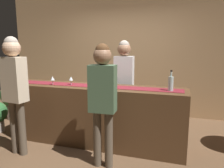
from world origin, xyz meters
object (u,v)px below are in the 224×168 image
wine_glass_mid_counter (53,79)px  customer_browsing (14,83)px  wine_glass_near_customer (71,79)px  customer_sipping (103,93)px  bartender (124,77)px  wine_bottle_clear (171,83)px  potted_plant_tall (14,97)px  wine_bottle_amber (97,80)px

wine_glass_mid_counter → customer_browsing: (-0.26, -0.58, 0.01)m
wine_glass_near_customer → customer_sipping: size_ratio=0.09×
bartender → customer_sipping: 1.22m
wine_glass_near_customer → wine_bottle_clear: bearing=-0.2°
wine_glass_near_customer → potted_plant_tall: wine_glass_near_customer is taller
wine_glass_mid_counter → potted_plant_tall: bearing=153.7°
wine_bottle_amber → customer_sipping: customer_sipping is taller
wine_glass_near_customer → bartender: bearing=39.2°
customer_sipping → potted_plant_tall: bearing=150.7°
wine_bottle_amber → wine_glass_near_customer: wine_bottle_amber is taller
wine_bottle_clear → customer_sipping: customer_sipping is taller
customer_sipping → potted_plant_tall: 2.91m
potted_plant_tall → bartender: bearing=-1.1°
wine_bottle_clear → customer_browsing: bearing=-163.1°
customer_browsing → potted_plant_tall: customer_browsing is taller
bartender → customer_sipping: bartender is taller
wine_bottle_amber → customer_browsing: size_ratio=0.17×
wine_bottle_amber → wine_glass_mid_counter: (-0.77, -0.06, -0.01)m
bartender → customer_browsing: customer_browsing is taller
wine_bottle_clear → customer_sipping: bearing=-143.8°
customer_sipping → customer_browsing: customer_browsing is taller
wine_bottle_clear → bartender: size_ratio=0.18×
wine_glass_near_customer → customer_browsing: bearing=-130.1°
wine_glass_mid_counter → customer_sipping: size_ratio=0.09×
wine_glass_mid_counter → wine_bottle_amber: bearing=4.4°
wine_glass_near_customer → customer_browsing: size_ratio=0.08×
wine_bottle_amber → customer_browsing: customer_browsing is taller
wine_glass_mid_counter → customer_browsing: bearing=-114.1°
wine_glass_mid_counter → customer_sipping: 1.20m
wine_bottle_amber → wine_bottle_clear: 1.12m
customer_browsing → customer_sipping: bearing=9.6°
wine_glass_mid_counter → bartender: bearing=33.4°
wine_bottle_clear → potted_plant_tall: bearing=168.9°
wine_bottle_amber → wine_glass_mid_counter: 0.78m
wine_glass_near_customer → wine_glass_mid_counter: bearing=-164.9°
wine_bottle_clear → potted_plant_tall: wine_bottle_clear is taller
wine_bottle_amber → wine_bottle_clear: (1.12, 0.01, 0.00)m
wine_bottle_clear → customer_browsing: customer_browsing is taller
bartender → potted_plant_tall: (-2.54, 0.05, -0.58)m
customer_sipping → wine_glass_mid_counter: bearing=150.8°
wine_glass_near_customer → potted_plant_tall: 2.00m
wine_glass_mid_counter → customer_browsing: customer_browsing is taller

